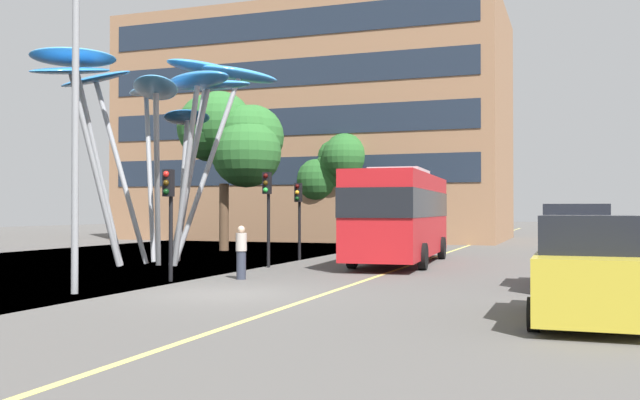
% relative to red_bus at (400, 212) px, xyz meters
% --- Properties ---
extents(ground, '(120.00, 240.00, 0.10)m').
position_rel_red_bus_xyz_m(ground, '(-2.49, -11.46, -2.09)').
color(ground, '#54514F').
extents(red_bus, '(3.26, 10.32, 3.74)m').
position_rel_red_bus_xyz_m(red_bus, '(0.00, 0.00, 0.00)').
color(red_bus, red).
rests_on(red_bus, ground).
extents(leaf_sculpture, '(8.87, 9.14, 8.34)m').
position_rel_red_bus_xyz_m(leaf_sculpture, '(-8.63, -3.43, 4.63)').
color(leaf_sculpture, '#9EA0A5').
rests_on(leaf_sculpture, ground).
extents(traffic_light_kerb_near, '(0.28, 0.42, 3.32)m').
position_rel_red_bus_xyz_m(traffic_light_kerb_near, '(-4.82, -9.28, 0.37)').
color(traffic_light_kerb_near, black).
rests_on(traffic_light_kerb_near, ground).
extents(traffic_light_kerb_far, '(0.28, 0.42, 3.52)m').
position_rel_red_bus_xyz_m(traffic_light_kerb_far, '(-4.17, -3.54, 0.51)').
color(traffic_light_kerb_far, black).
rests_on(traffic_light_kerb_far, ground).
extents(traffic_light_island_mid, '(0.28, 0.42, 3.27)m').
position_rel_red_bus_xyz_m(traffic_light_island_mid, '(-4.51, 0.50, 0.33)').
color(traffic_light_island_mid, black).
rests_on(traffic_light_island_mid, ground).
extents(car_parked_near, '(2.05, 4.53, 2.02)m').
position_rel_red_bus_xyz_m(car_parked_near, '(6.73, -13.27, -1.09)').
color(car_parked_near, gold).
rests_on(car_parked_near, ground).
extents(car_parked_mid, '(1.98, 4.08, 2.28)m').
position_rel_red_bus_xyz_m(car_parked_mid, '(6.55, -7.23, -0.98)').
color(car_parked_mid, silver).
rests_on(car_parked_mid, ground).
extents(street_lamp, '(1.90, 0.44, 8.22)m').
position_rel_red_bus_xyz_m(street_lamp, '(-5.03, -12.73, 3.17)').
color(street_lamp, gray).
rests_on(street_lamp, ground).
extents(tree_pavement_near, '(5.88, 4.32, 8.49)m').
position_rel_red_bus_xyz_m(tree_pavement_near, '(-10.58, 6.46, 4.05)').
color(tree_pavement_near, brown).
rests_on(tree_pavement_near, ground).
extents(tree_pavement_far, '(5.22, 4.52, 7.31)m').
position_rel_red_bus_xyz_m(tree_pavement_far, '(-8.17, 16.94, 3.03)').
color(tree_pavement_far, brown).
rests_on(tree_pavement_far, ground).
extents(pedestrian, '(0.34, 0.34, 1.64)m').
position_rel_red_bus_xyz_m(pedestrian, '(-3.12, -7.91, -1.22)').
color(pedestrian, '#2D3342').
rests_on(pedestrian, ground).
extents(backdrop_building, '(27.42, 13.87, 16.30)m').
position_rel_red_bus_xyz_m(backdrop_building, '(-11.63, 22.86, 6.11)').
color(backdrop_building, '#936B4C').
rests_on(backdrop_building, ground).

